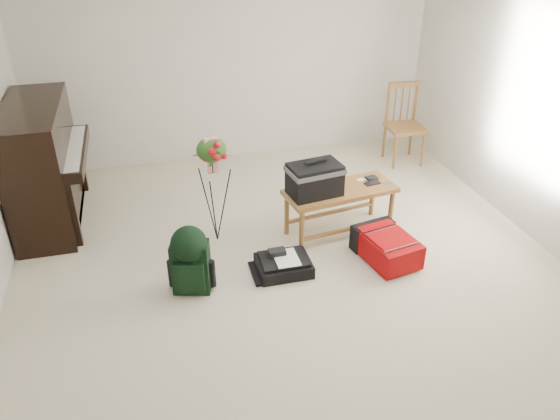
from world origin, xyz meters
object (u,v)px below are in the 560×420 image
object	(u,v)px
green_backpack	(190,257)
flower_stand	(214,191)
piano	(45,167)
dining_chair	(404,125)
bench	(322,181)
black_duffel	(284,264)
red_suitcase	(385,244)

from	to	relation	value
green_backpack	flower_stand	size ratio (longest dim) A/B	0.56
piano	green_backpack	bearing A→B (deg)	-51.49
piano	green_backpack	distance (m)	2.07
green_backpack	dining_chair	bearing A→B (deg)	50.41
piano	flower_stand	xyz separation A→B (m)	(1.61, -0.85, -0.05)
green_backpack	piano	bearing A→B (deg)	144.31
bench	flower_stand	bearing A→B (deg)	162.09
dining_chair	green_backpack	size ratio (longest dim) A/B	1.58
flower_stand	dining_chair	bearing A→B (deg)	14.36
black_duffel	green_backpack	world-z (taller)	green_backpack
black_duffel	green_backpack	xyz separation A→B (m)	(-0.84, -0.06, 0.27)
bench	black_duffel	bearing A→B (deg)	-143.66
red_suitcase	green_backpack	distance (m)	1.84
green_backpack	flower_stand	xyz separation A→B (m)	(0.33, 0.75, 0.21)
bench	black_duffel	xyz separation A→B (m)	(-0.52, -0.52, -0.53)
bench	flower_stand	xyz separation A→B (m)	(-1.03, 0.17, -0.05)
black_duffel	piano	bearing A→B (deg)	144.11
bench	dining_chair	bearing A→B (deg)	33.82
piano	red_suitcase	xyz separation A→B (m)	(3.10, -1.55, -0.46)
bench	dining_chair	distance (m)	2.15
dining_chair	flower_stand	distance (m)	2.91
dining_chair	flower_stand	bearing A→B (deg)	-150.94
bench	dining_chair	xyz separation A→B (m)	(1.58, 1.45, -0.12)
bench	red_suitcase	world-z (taller)	bench
red_suitcase	dining_chair	bearing A→B (deg)	49.25
dining_chair	flower_stand	size ratio (longest dim) A/B	0.88
bench	dining_chair	size ratio (longest dim) A/B	1.16
piano	dining_chair	xyz separation A→B (m)	(4.22, 0.43, -0.11)
dining_chair	red_suitcase	bearing A→B (deg)	-116.45
bench	green_backpack	xyz separation A→B (m)	(-1.36, -0.58, -0.26)
dining_chair	flower_stand	xyz separation A→B (m)	(-2.61, -1.28, 0.07)
flower_stand	piano	bearing A→B (deg)	140.30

